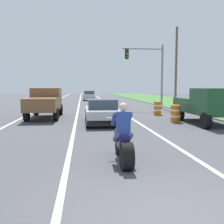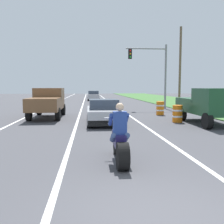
# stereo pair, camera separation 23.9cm
# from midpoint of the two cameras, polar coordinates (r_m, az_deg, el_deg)

# --- Properties ---
(ground_plane) EXTENTS (160.00, 160.00, 0.00)m
(ground_plane) POSITION_cam_midpoint_polar(r_m,az_deg,el_deg) (4.29, 12.25, -22.82)
(ground_plane) COLOR #424247
(lane_stripe_left_solid) EXTENTS (0.14, 120.00, 0.01)m
(lane_stripe_left_solid) POSITION_cam_midpoint_polar(r_m,az_deg,el_deg) (24.02, -16.45, 0.43)
(lane_stripe_left_solid) COLOR white
(lane_stripe_left_solid) RESTS_ON ground
(lane_stripe_right_solid) EXTENTS (0.14, 120.00, 0.01)m
(lane_stripe_right_solid) POSITION_cam_midpoint_polar(r_m,az_deg,el_deg) (23.86, 0.85, 0.62)
(lane_stripe_right_solid) COLOR white
(lane_stripe_right_solid) RESTS_ON ground
(lane_stripe_centre_dashed) EXTENTS (0.14, 120.00, 0.01)m
(lane_stripe_centre_dashed) POSITION_cam_midpoint_polar(r_m,az_deg,el_deg) (23.67, -7.83, 0.53)
(lane_stripe_centre_dashed) COLOR white
(lane_stripe_centre_dashed) RESTS_ON ground
(grass_verge_right) EXTENTS (10.00, 120.00, 0.06)m
(grass_verge_right) POSITION_cam_midpoint_polar(r_m,az_deg,el_deg) (27.08, 22.61, 0.83)
(grass_verge_right) COLOR #3D6B33
(grass_verge_right) RESTS_ON ground
(motorcycle_with_rider) EXTENTS (0.70, 2.21, 1.62)m
(motorcycle_with_rider) POSITION_cam_midpoint_polar(r_m,az_deg,el_deg) (6.91, 1.47, -6.51)
(motorcycle_with_rider) COLOR black
(motorcycle_with_rider) RESTS_ON ground
(sports_car_silver) EXTENTS (1.84, 4.30, 1.37)m
(sports_car_silver) POSITION_cam_midpoint_polar(r_m,az_deg,el_deg) (14.45, -2.70, -0.07)
(sports_car_silver) COLOR #B7B7BC
(sports_car_silver) RESTS_ON ground
(pickup_truck_left_lane_brown) EXTENTS (2.02, 4.80, 1.98)m
(pickup_truck_left_lane_brown) POSITION_cam_midpoint_polar(r_m,az_deg,el_deg) (17.68, -15.06, 2.31)
(pickup_truck_left_lane_brown) COLOR brown
(pickup_truck_left_lane_brown) RESTS_ON ground
(pickup_truck_right_shoulder_dark_green) EXTENTS (2.02, 4.80, 1.98)m
(pickup_truck_right_shoulder_dark_green) POSITION_cam_midpoint_polar(r_m,az_deg,el_deg) (15.18, 19.76, 1.69)
(pickup_truck_right_shoulder_dark_green) COLOR #1E4C2D
(pickup_truck_right_shoulder_dark_green) RESTS_ON ground
(traffic_light_mast_near) EXTENTS (3.88, 0.34, 6.00)m
(traffic_light_mast_near) POSITION_cam_midpoint_polar(r_m,az_deg,el_deg) (24.68, 8.22, 9.89)
(traffic_light_mast_near) COLOR gray
(traffic_light_mast_near) RESTS_ON ground
(utility_pole_roadside) EXTENTS (0.24, 0.24, 8.37)m
(utility_pole_roadside) POSITION_cam_midpoint_polar(r_m,az_deg,el_deg) (28.61, 13.80, 9.65)
(utility_pole_roadside) COLOR brown
(utility_pole_roadside) RESTS_ON ground
(construction_barrel_nearest) EXTENTS (0.58, 0.58, 1.00)m
(construction_barrel_nearest) POSITION_cam_midpoint_polar(r_m,az_deg,el_deg) (15.43, 13.46, -0.33)
(construction_barrel_nearest) COLOR orange
(construction_barrel_nearest) RESTS_ON ground
(construction_barrel_mid) EXTENTS (0.58, 0.58, 1.00)m
(construction_barrel_mid) POSITION_cam_midpoint_polar(r_m,az_deg,el_deg) (19.26, 9.71, 0.87)
(construction_barrel_mid) COLOR orange
(construction_barrel_mid) RESTS_ON ground
(distant_car_far_ahead) EXTENTS (1.80, 4.00, 1.50)m
(distant_car_far_ahead) POSITION_cam_midpoint_polar(r_m,az_deg,el_deg) (40.13, -5.27, 3.67)
(distant_car_far_ahead) COLOR #B2B2B7
(distant_car_far_ahead) RESTS_ON ground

